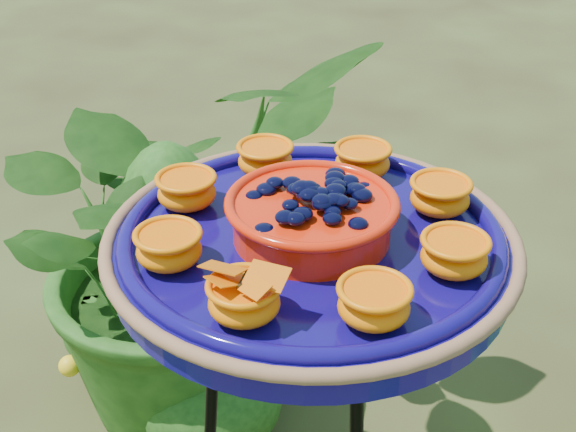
{
  "coord_description": "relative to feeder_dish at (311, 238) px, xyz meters",
  "views": [
    {
      "loc": [
        0.09,
        -0.67,
        1.41
      ],
      "look_at": [
        -0.14,
        0.06,
        0.95
      ],
      "focal_mm": 50.0,
      "sensor_mm": 36.0,
      "label": 1
    }
  ],
  "objects": [
    {
      "name": "feeder_dish",
      "position": [
        0.0,
        0.0,
        0.0
      ],
      "size": [
        0.56,
        0.56,
        0.11
      ],
      "rotation": [
        0.0,
        0.0,
        -0.3
      ],
      "color": "#10085D",
      "rests_on": "tripod_stand"
    },
    {
      "name": "shrub_back_left",
      "position": [
        -0.5,
        0.62,
        -0.48
      ],
      "size": [
        0.99,
        1.04,
        0.91
      ],
      "primitive_type": "imported",
      "rotation": [
        0.0,
        0.0,
        1.12
      ],
      "color": "#194412",
      "rests_on": "ground"
    }
  ]
}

